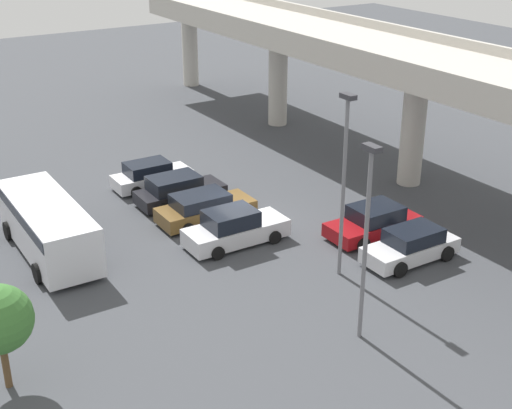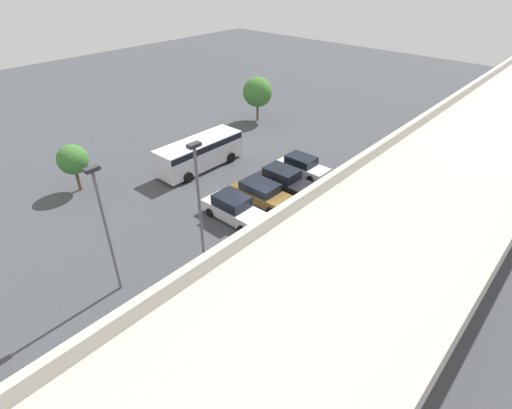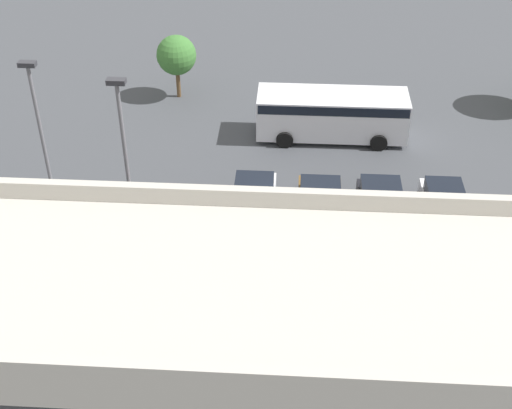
{
  "view_description": "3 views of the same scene",
  "coord_description": "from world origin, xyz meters",
  "views": [
    {
      "loc": [
        27.14,
        -16.32,
        14.91
      ],
      "look_at": [
        -0.06,
        0.64,
        0.98
      ],
      "focal_mm": 50.0,
      "sensor_mm": 36.0,
      "label": 1
    },
    {
      "loc": [
        17.43,
        14.87,
        15.64
      ],
      "look_at": [
        0.39,
        -0.31,
        1.12
      ],
      "focal_mm": 28.0,
      "sensor_mm": 36.0,
      "label": 2
    },
    {
      "loc": [
        -0.29,
        24.15,
        19.31
      ],
      "look_at": [
        1.21,
        -0.23,
        1.66
      ],
      "focal_mm": 50.0,
      "sensor_mm": 36.0,
      "label": 3
    }
  ],
  "objects": [
    {
      "name": "lamp_post_near_aisle",
      "position": [
        10.37,
        -1.38,
        4.38
      ],
      "size": [
        0.7,
        0.35,
        7.41
      ],
      "color": "slate",
      "rests_on": "ground_plane"
    },
    {
      "name": "shuttle_bus",
      "position": [
        -2.24,
        -8.99,
        1.47
      ],
      "size": [
        7.81,
        2.78,
        2.45
      ],
      "color": "silver",
      "rests_on": "ground_plane"
    },
    {
      "name": "lamp_post_mid_lot",
      "position": [
        6.23,
        0.92,
        4.63
      ],
      "size": [
        0.7,
        0.35,
        7.89
      ],
      "color": "slate",
      "rests_on": "ground_plane"
    },
    {
      "name": "parked_car_0",
      "position": [
        -7.09,
        -1.83,
        0.71
      ],
      "size": [
        2.01,
        4.34,
        1.5
      ],
      "rotation": [
        0.0,
        0.0,
        1.57
      ],
      "color": "silver",
      "rests_on": "ground_plane"
    },
    {
      "name": "parked_car_4",
      "position": [
        4.15,
        4.6,
        0.71
      ],
      "size": [
        2.25,
        4.58,
        1.52
      ],
      "rotation": [
        0.0,
        0.0,
        -1.57
      ],
      "color": "maroon",
      "rests_on": "ground_plane"
    },
    {
      "name": "parked_car_3",
      "position": [
        1.4,
        -1.43,
        0.78
      ],
      "size": [
        2.12,
        4.89,
        1.72
      ],
      "rotation": [
        0.0,
        0.0,
        1.57
      ],
      "color": "silver",
      "rests_on": "ground_plane"
    },
    {
      "name": "ground_plane",
      "position": [
        0.0,
        0.0,
        0.0
      ],
      "size": [
        114.62,
        114.62,
        0.0
      ],
      "primitive_type": "plane",
      "color": "#424449"
    },
    {
      "name": "parked_car_1",
      "position": [
        -4.26,
        -1.53,
        0.74
      ],
      "size": [
        2.18,
        4.64,
        1.56
      ],
      "rotation": [
        0.0,
        0.0,
        1.57
      ],
      "color": "black",
      "rests_on": "ground_plane"
    },
    {
      "name": "parked_car_2",
      "position": [
        -1.56,
        -1.44,
        0.71
      ],
      "size": [
        2.22,
        4.85,
        1.49
      ],
      "rotation": [
        0.0,
        0.0,
        1.57
      ],
      "color": "brown",
      "rests_on": "ground_plane"
    },
    {
      "name": "tree_front_centre",
      "position": [
        6.51,
        -13.09,
        2.58
      ],
      "size": [
        2.26,
        2.26,
        3.73
      ],
      "color": "brown",
      "rests_on": "ground_plane"
    },
    {
      "name": "parked_car_5",
      "position": [
        6.94,
        4.35,
        0.72
      ],
      "size": [
        2.02,
        4.48,
        1.51
      ],
      "rotation": [
        0.0,
        0.0,
        -1.57
      ],
      "color": "silver",
      "rests_on": "ground_plane"
    },
    {
      "name": "highway_overpass",
      "position": [
        0.0,
        10.74,
        6.3
      ],
      "size": [
        54.79,
        6.95,
        7.75
      ],
      "color": "#BCB7AD",
      "rests_on": "ground_plane"
    }
  ]
}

